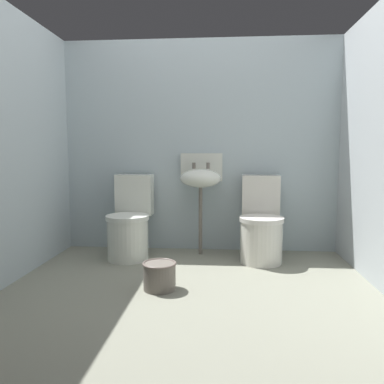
{
  "coord_description": "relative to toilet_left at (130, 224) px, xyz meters",
  "views": [
    {
      "loc": [
        0.23,
        -2.57,
        1.01
      ],
      "look_at": [
        0.0,
        0.32,
        0.7
      ],
      "focal_mm": 35.68,
      "sensor_mm": 36.0,
      "label": 1
    }
  ],
  "objects": [
    {
      "name": "ground_plane",
      "position": [
        0.64,
        -0.95,
        -0.36
      ],
      "size": [
        3.15,
        3.0,
        0.08
      ],
      "primitive_type": "cube",
      "color": "gray"
    },
    {
      "name": "wall_back",
      "position": [
        0.64,
        0.4,
        0.74
      ],
      "size": [
        3.15,
        0.1,
        2.12
      ],
      "primitive_type": "cube",
      "color": "#A4B4BA",
      "rests_on": "ground"
    },
    {
      "name": "toilet_left",
      "position": [
        0.0,
        0.0,
        0.0
      ],
      "size": [
        0.4,
        0.59,
        0.78
      ],
      "rotation": [
        0.0,
        0.0,
        3.14
      ],
      "color": "silver",
      "rests_on": "ground"
    },
    {
      "name": "toilet_right",
      "position": [
        1.24,
        0.0,
        0.0
      ],
      "size": [
        0.42,
        0.61,
        0.78
      ],
      "rotation": [
        0.0,
        0.0,
        3.08
      ],
      "color": "silver",
      "rests_on": "ground"
    },
    {
      "name": "sink",
      "position": [
        0.66,
        0.19,
        0.43
      ],
      "size": [
        0.42,
        0.35,
        0.99
      ],
      "color": "#675F56",
      "rests_on": "ground"
    },
    {
      "name": "bucket",
      "position": [
        0.42,
        -0.83,
        -0.22
      ],
      "size": [
        0.25,
        0.25,
        0.2
      ],
      "color": "#675F56",
      "rests_on": "ground"
    }
  ]
}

